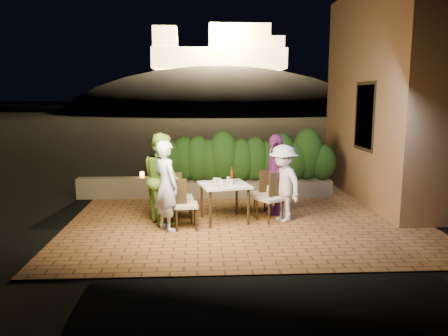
{
  "coord_description": "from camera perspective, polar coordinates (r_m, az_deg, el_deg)",
  "views": [
    {
      "loc": [
        -0.91,
        -8.21,
        2.45
      ],
      "look_at": [
        -0.45,
        0.27,
        1.05
      ],
      "focal_mm": 35.0,
      "sensor_mm": 36.0,
      "label": 1
    }
  ],
  "objects": [
    {
      "name": "diner_blue",
      "position": [
        8.04,
        -7.57,
        -2.32
      ],
      "size": [
        0.68,
        0.73,
        1.67
      ],
      "primitive_type": "imported",
      "rotation": [
        0.0,
        0.0,
        2.18
      ],
      "color": "silver",
      "rests_on": "ground"
    },
    {
      "name": "window_pane",
      "position": [
        10.41,
        18.04,
        6.43
      ],
      "size": [
        0.08,
        1.0,
        1.4
      ],
      "primitive_type": "cube",
      "color": "black",
      "rests_on": "building_wall"
    },
    {
      "name": "ground",
      "position": [
        8.62,
        3.14,
        -7.3
      ],
      "size": [
        400.0,
        400.0,
        0.0
      ],
      "primitive_type": "plane",
      "color": "black",
      "rests_on": "ground"
    },
    {
      "name": "chair_left_back",
      "position": [
        8.68,
        -5.61,
        -3.75
      ],
      "size": [
        0.5,
        0.5,
        0.98
      ],
      "primitive_type": null,
      "rotation": [
        0.0,
        0.0,
        0.1
      ],
      "color": "black",
      "rests_on": "ground"
    },
    {
      "name": "chair_left_front",
      "position": [
        8.17,
        -5.03,
        -4.69
      ],
      "size": [
        0.47,
        0.47,
        0.94
      ],
      "primitive_type": null,
      "rotation": [
        0.0,
        0.0,
        0.09
      ],
      "color": "black",
      "rests_on": "ground"
    },
    {
      "name": "plate_sw",
      "position": [
        8.74,
        -2.24,
        -1.83
      ],
      "size": [
        0.21,
        0.21,
        0.01
      ],
      "primitive_type": "cylinder",
      "color": "white",
      "rests_on": "dining_table"
    },
    {
      "name": "bowl",
      "position": [
        8.86,
        -0.92,
        -1.55
      ],
      "size": [
        0.19,
        0.19,
        0.05
      ],
      "primitive_type": "imported",
      "rotation": [
        0.0,
        0.0,
        0.01
      ],
      "color": "white",
      "rests_on": "dining_table"
    },
    {
      "name": "plate_front",
      "position": [
        8.29,
        0.72,
        -2.44
      ],
      "size": [
        0.19,
        0.19,
        0.01
      ],
      "primitive_type": "cylinder",
      "color": "white",
      "rests_on": "dining_table"
    },
    {
      "name": "hedge",
      "position": [
        10.67,
        2.92,
        1.27
      ],
      "size": [
        4.0,
        0.7,
        1.1
      ],
      "primitive_type": null,
      "color": "#17360E",
      "rests_on": "planter"
    },
    {
      "name": "plate_centre",
      "position": [
        8.53,
        0.09,
        -2.09
      ],
      "size": [
        0.2,
        0.2,
        0.01
      ],
      "primitive_type": "cylinder",
      "color": "white",
      "rests_on": "dining_table"
    },
    {
      "name": "beer_bottle",
      "position": [
        8.61,
        1.02,
        -0.91
      ],
      "size": [
        0.06,
        0.06,
        0.33
      ],
      "primitive_type": null,
      "color": "#431C0B",
      "rests_on": "dining_table"
    },
    {
      "name": "glass_ne",
      "position": [
        8.46,
        1.02,
        -1.85
      ],
      "size": [
        0.06,
        0.06,
        0.11
      ],
      "primitive_type": "cylinder",
      "color": "silver",
      "rests_on": "dining_table"
    },
    {
      "name": "diner_green",
      "position": [
        8.54,
        -8.06,
        -1.3
      ],
      "size": [
        0.98,
        1.07,
        1.77
      ],
      "primitive_type": "imported",
      "rotation": [
        0.0,
        0.0,
        2.03
      ],
      "color": "#74B739",
      "rests_on": "ground"
    },
    {
      "name": "hill",
      "position": [
        68.58,
        -0.64,
        3.97
      ],
      "size": [
        52.0,
        40.0,
        22.0
      ],
      "primitive_type": "ellipsoid",
      "color": "black",
      "rests_on": "ground"
    },
    {
      "name": "plate_se",
      "position": [
        8.83,
        1.34,
        -1.71
      ],
      "size": [
        0.21,
        0.21,
        0.01
      ],
      "primitive_type": "cylinder",
      "color": "white",
      "rests_on": "dining_table"
    },
    {
      "name": "fortress",
      "position": [
        68.74,
        -0.67,
        16.09
      ],
      "size": [
        26.0,
        8.0,
        8.0
      ],
      "primitive_type": null,
      "color": "#FFCC7A",
      "rests_on": "hill"
    },
    {
      "name": "dining_table",
      "position": [
        8.64,
        0.04,
        -4.53
      ],
      "size": [
        1.08,
        1.08,
        0.75
      ],
      "primitive_type": null,
      "rotation": [
        0.0,
        0.0,
        0.22
      ],
      "color": "white",
      "rests_on": "ground"
    },
    {
      "name": "planter",
      "position": [
        10.81,
        2.89,
        -2.67
      ],
      "size": [
        4.2,
        0.55,
        0.4
      ],
      "primitive_type": "cube",
      "color": "brown",
      "rests_on": "ground"
    },
    {
      "name": "plate_nw",
      "position": [
        8.25,
        -1.37,
        -2.48
      ],
      "size": [
        0.24,
        0.24,
        0.01
      ],
      "primitive_type": "cylinder",
      "color": "white",
      "rests_on": "dining_table"
    },
    {
      "name": "plate_ne",
      "position": [
        8.46,
        2.31,
        -2.19
      ],
      "size": [
        0.22,
        0.22,
        0.01
      ],
      "primitive_type": "cylinder",
      "color": "white",
      "rests_on": "dining_table"
    },
    {
      "name": "terrace_floor",
      "position": [
        9.11,
        2.79,
        -6.73
      ],
      "size": [
        7.0,
        6.0,
        0.15
      ],
      "primitive_type": "cube",
      "color": "brown",
      "rests_on": "ground"
    },
    {
      "name": "glass_sw",
      "position": [
        8.71,
        -1.19,
        -1.57
      ],
      "size": [
        0.06,
        0.06,
        0.1
      ],
      "primitive_type": "cylinder",
      "color": "silver",
      "rests_on": "dining_table"
    },
    {
      "name": "building_wall",
      "position": [
        11.16,
        21.02,
        9.01
      ],
      "size": [
        1.6,
        5.0,
        5.0
      ],
      "primitive_type": "cube",
      "color": "#94643A",
      "rests_on": "ground"
    },
    {
      "name": "chair_right_back",
      "position": [
        9.11,
        4.72,
        -3.22
      ],
      "size": [
        0.52,
        0.52,
        0.94
      ],
      "primitive_type": null,
      "rotation": [
        0.0,
        0.0,
        3.35
      ],
      "color": "black",
      "rests_on": "ground"
    },
    {
      "name": "glass_nw",
      "position": [
        8.4,
        -0.28,
        -1.94
      ],
      "size": [
        0.06,
        0.06,
        0.11
      ],
      "primitive_type": "cylinder",
      "color": "silver",
      "rests_on": "dining_table"
    },
    {
      "name": "diner_white",
      "position": [
        8.66,
        7.7,
        -1.98
      ],
      "size": [
        0.93,
        1.13,
        1.52
      ],
      "primitive_type": "imported",
      "rotation": [
        0.0,
        0.0,
        -1.13
      ],
      "color": "silver",
      "rests_on": "ground"
    },
    {
      "name": "diner_purple",
      "position": [
        9.16,
        6.73,
        -0.81
      ],
      "size": [
        0.52,
        1.03,
        1.69
      ],
      "primitive_type": "imported",
      "rotation": [
        0.0,
        0.0,
        -1.68
      ],
      "color": "#742776",
      "rests_on": "ground"
    },
    {
      "name": "chair_right_front",
      "position": [
        8.67,
        6.01,
        -3.84
      ],
      "size": [
        0.61,
        0.61,
        0.95
      ],
      "primitive_type": null,
      "rotation": [
        0.0,
        0.0,
        3.72
      ],
      "color": "black",
      "rests_on": "ground"
    },
    {
      "name": "window_frame",
      "position": [
        10.41,
        17.98,
        6.43
      ],
      "size": [
        0.06,
        1.15,
        1.55
      ],
      "primitive_type": "cube",
      "color": "black",
      "rests_on": "building_wall"
    },
    {
      "name": "parapet",
      "position": [
        10.9,
        -13.01,
        -2.52
      ],
      "size": [
        2.2,
        0.3,
        0.5
      ],
      "primitive_type": "cube",
      "color": "brown",
      "rests_on": "ground"
    },
    {
      "name": "parapet_lamp",
      "position": [
        10.77,
        -10.65,
        -0.85
      ],
      "size": [
        0.1,
        0.1,
        0.14
      ],
      "primitive_type": "cylinder",
      "color": "orange",
      "rests_on": "parapet"
    },
    {
      "name": "glass_se",
      "position": [
        8.75,
        0.57,
        -1.49
      ],
      "size": [
        0.06,
        0.06,
        0.11
      ],
      "primitive_type": "cylinder",
      "color": "silver",
      "rests_on": "dining_table"
    }
  ]
}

